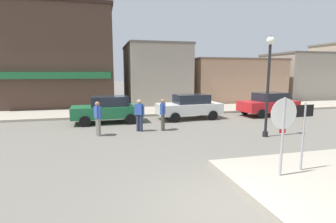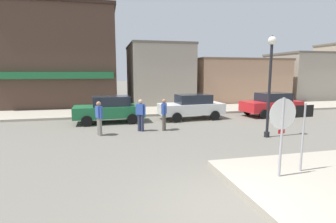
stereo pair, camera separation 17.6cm
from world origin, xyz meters
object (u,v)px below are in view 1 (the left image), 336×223
object	(u,v)px
stop_sign	(283,126)
parked_car_nearest	(108,109)
parked_car_second	(190,106)
pedestrian_crossing_far	(139,114)
parked_car_third	(269,104)
pedestrian_crossing_near	(163,114)
one_way_sign	(304,130)
lamp_post	(269,72)
pedestrian_kerb_side	(98,117)

from	to	relation	value
stop_sign	parked_car_nearest	world-z (taller)	stop_sign
parked_car_second	pedestrian_crossing_far	bearing A→B (deg)	-143.03
parked_car_third	pedestrian_crossing_near	distance (m)	8.52
parked_car_nearest	pedestrian_crossing_near	xyz separation A→B (m)	(2.65, -2.75, 0.06)
stop_sign	pedestrian_crossing_far	world-z (taller)	stop_sign
one_way_sign	parked_car_nearest	xyz separation A→B (m)	(-5.19, 9.42, -0.52)
parked_car_second	pedestrian_crossing_far	world-z (taller)	pedestrian_crossing_far
one_way_sign	parked_car_second	world-z (taller)	one_way_sign
lamp_post	parked_car_third	distance (m)	6.77
stop_sign	pedestrian_crossing_near	world-z (taller)	stop_sign
parked_car_third	pedestrian_crossing_far	distance (m)	9.63
stop_sign	pedestrian_crossing_near	distance (m)	7.11
pedestrian_crossing_near	parked_car_nearest	bearing A→B (deg)	134.01
stop_sign	parked_car_third	distance (m)	11.56
stop_sign	lamp_post	world-z (taller)	lamp_post
pedestrian_kerb_side	pedestrian_crossing_far	bearing A→B (deg)	12.72
pedestrian_crossing_far	parked_car_second	bearing A→B (deg)	36.97
one_way_sign	parked_car_second	xyz separation A→B (m)	(-0.15, 9.44, -0.52)
stop_sign	pedestrian_kerb_side	size ratio (longest dim) A/B	1.43
parked_car_nearest	parked_car_second	size ratio (longest dim) A/B	0.99
one_way_sign	pedestrian_crossing_near	xyz separation A→B (m)	(-2.53, 6.68, -0.46)
parked_car_nearest	parked_car_third	bearing A→B (deg)	-0.09
parked_car_third	pedestrian_crossing_far	bearing A→B (deg)	-164.01
pedestrian_crossing_near	pedestrian_kerb_side	size ratio (longest dim) A/B	1.00
parked_car_third	pedestrian_crossing_near	bearing A→B (deg)	-161.31
stop_sign	lamp_post	distance (m)	5.33
parked_car_nearest	pedestrian_kerb_side	distance (m)	3.16
parked_car_nearest	parked_car_second	world-z (taller)	same
lamp_post	pedestrian_kerb_side	world-z (taller)	lamp_post
lamp_post	parked_car_second	xyz separation A→B (m)	(-1.90, 5.21, -2.15)
stop_sign	parked_car_nearest	size ratio (longest dim) A/B	0.57
one_way_sign	parked_car_third	world-z (taller)	one_way_sign
parked_car_second	pedestrian_crossing_far	size ratio (longest dim) A/B	2.55
lamp_post	parked_car_nearest	size ratio (longest dim) A/B	1.12
parked_car_second	pedestrian_kerb_side	distance (m)	6.39
one_way_sign	parked_car_second	distance (m)	9.46
parked_car_second	parked_car_third	bearing A→B (deg)	-0.33
stop_sign	parked_car_nearest	distance (m)	10.58
pedestrian_crossing_near	pedestrian_crossing_far	xyz separation A→B (m)	(-1.18, 0.08, 0.00)
lamp_post	pedestrian_kerb_side	distance (m)	8.02
pedestrian_crossing_far	pedestrian_kerb_side	bearing A→B (deg)	-167.28
parked_car_third	parked_car_nearest	bearing A→B (deg)	179.91
one_way_sign	lamp_post	world-z (taller)	lamp_post
stop_sign	pedestrian_kerb_side	bearing A→B (deg)	126.80
pedestrian_crossing_near	pedestrian_crossing_far	size ratio (longest dim) A/B	1.00
one_way_sign	parked_car_third	xyz separation A→B (m)	(5.54, 9.41, -0.52)
stop_sign	parked_car_second	size ratio (longest dim) A/B	0.56
one_way_sign	parked_car_third	size ratio (longest dim) A/B	0.51
lamp_post	parked_car_third	world-z (taller)	lamp_post
parked_car_nearest	one_way_sign	bearing A→B (deg)	-61.17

